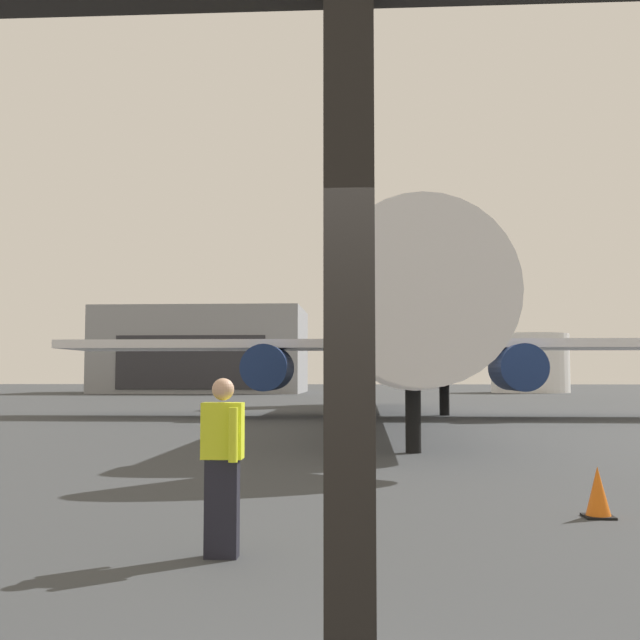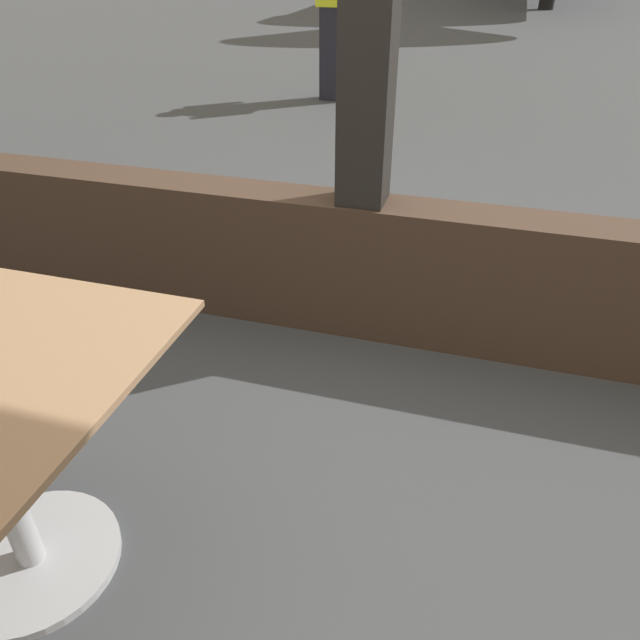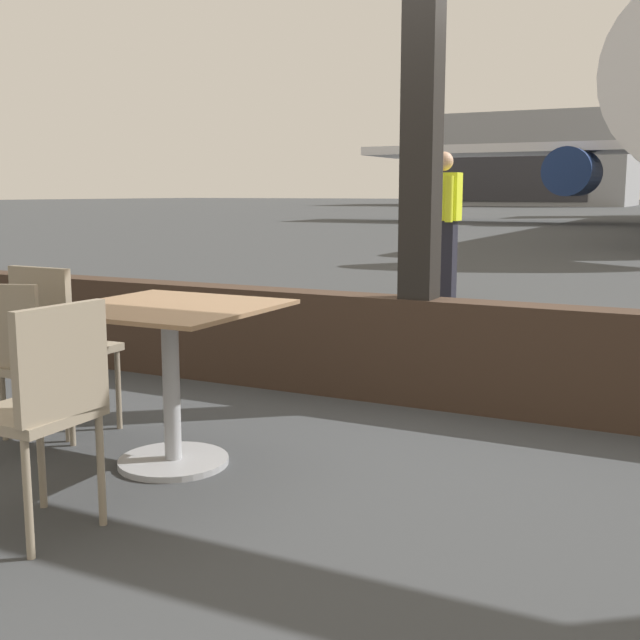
# 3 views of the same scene
# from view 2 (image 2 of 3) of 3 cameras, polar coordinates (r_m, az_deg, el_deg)

# --- Properties ---
(window_frame) EXTENTS (8.91, 0.24, 3.56)m
(window_frame) POSITION_cam_2_polar(r_m,az_deg,el_deg) (2.53, 4.59, 24.00)
(window_frame) COLOR #38281E
(window_frame) RESTS_ON ground
(ground_crew_worker) EXTENTS (0.40, 0.48, 1.74)m
(ground_crew_worker) POSITION_cam_2_polar(r_m,az_deg,el_deg) (7.25, 1.53, 27.04)
(ground_crew_worker) COLOR black
(ground_crew_worker) RESTS_ON ground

